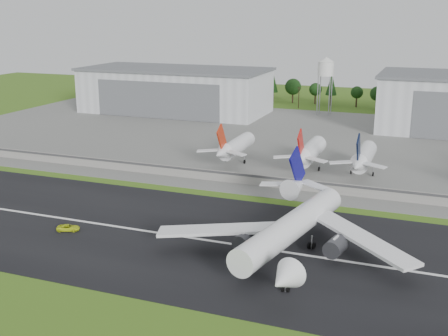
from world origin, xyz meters
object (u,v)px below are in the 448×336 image
at_px(parked_jet_red_a, 234,147).
at_px(parked_jet_red_b, 308,153).
at_px(parked_jet_navy, 362,158).
at_px(main_airliner, 291,233).
at_px(ground_vehicle, 68,228).

height_order(parked_jet_red_a, parked_jet_red_b, parked_jet_red_b).
bearing_deg(parked_jet_navy, parked_jet_red_b, 179.94).
distance_m(main_airliner, parked_jet_red_a, 76.79).
bearing_deg(parked_jet_red_a, parked_jet_red_b, 0.09).
height_order(parked_jet_red_b, parked_jet_navy, parked_jet_red_b).
distance_m(ground_vehicle, parked_jet_red_a, 74.96).
relative_size(parked_jet_red_a, parked_jet_navy, 1.00).
bearing_deg(ground_vehicle, main_airliner, -105.81).
distance_m(main_airliner, parked_jet_navy, 67.29).
relative_size(main_airliner, ground_vehicle, 10.87).
height_order(ground_vehicle, parked_jet_navy, parked_jet_navy).
relative_size(parked_jet_red_b, parked_jet_navy, 1.00).
height_order(main_airliner, parked_jet_navy, main_airliner).
xyz_separation_m(ground_vehicle, parked_jet_red_b, (42.30, 73.08, 5.43)).
bearing_deg(parked_jet_navy, main_airliner, -95.35).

